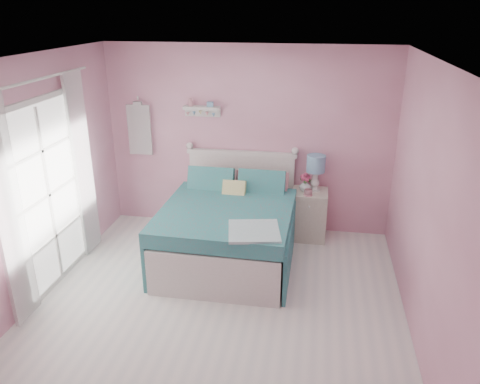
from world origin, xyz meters
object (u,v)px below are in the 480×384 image
(bed, at_px, (229,229))
(teacup, at_px, (308,192))
(table_lamp, at_px, (316,166))
(nightstand, at_px, (309,214))
(vase, at_px, (305,186))

(bed, bearing_deg, teacup, 33.18)
(bed, relative_size, table_lamp, 4.01)
(nightstand, xyz_separation_m, teacup, (-0.02, -0.15, 0.39))
(bed, distance_m, teacup, 1.18)
(nightstand, height_order, teacup, teacup)
(nightstand, bearing_deg, table_lamp, 40.59)
(bed, xyz_separation_m, vase, (0.91, 0.75, 0.37))
(table_lamp, xyz_separation_m, vase, (-0.13, -0.05, -0.27))
(table_lamp, distance_m, teacup, 0.37)
(bed, height_order, teacup, bed)
(table_lamp, bearing_deg, nightstand, -139.41)
(nightstand, bearing_deg, teacup, -99.58)
(bed, bearing_deg, vase, 40.52)
(table_lamp, height_order, teacup, table_lamp)
(bed, xyz_separation_m, nightstand, (0.98, 0.75, -0.05))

